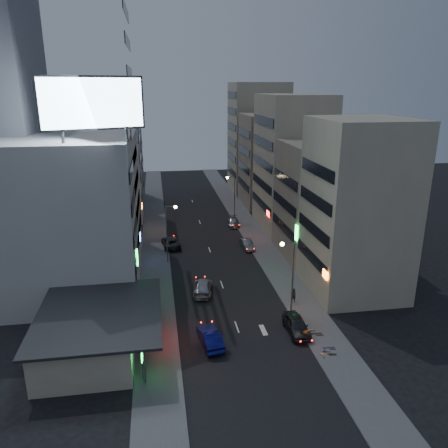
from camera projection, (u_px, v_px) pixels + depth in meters
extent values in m
plane|color=black|center=(245.00, 349.00, 40.33)|extent=(180.00, 180.00, 0.00)
cube|color=#4C4C4F|center=(155.00, 243.00, 67.35)|extent=(4.00, 120.00, 0.12)
cube|color=#4C4C4F|center=(256.00, 238.00, 69.75)|extent=(4.00, 120.00, 0.12)
cube|color=#B4A98D|center=(90.00, 334.00, 39.57)|extent=(8.00, 12.00, 3.60)
cube|color=black|center=(99.00, 314.00, 39.13)|extent=(11.00, 13.00, 0.25)
cube|color=black|center=(146.00, 317.00, 39.94)|extent=(0.12, 4.00, 0.90)
cube|color=#FF1E14|center=(147.00, 316.00, 39.96)|extent=(0.04, 3.70, 0.70)
cube|color=#B5B5B0|center=(79.00, 207.00, 53.89)|extent=(14.00, 24.00, 18.00)
cube|color=#B4A98D|center=(357.00, 208.00, 49.43)|extent=(10.00, 11.00, 20.00)
cube|color=gray|center=(323.00, 200.00, 60.93)|extent=(11.00, 12.00, 16.00)
cube|color=#B4A98D|center=(292.00, 163.00, 72.19)|extent=(10.00, 14.00, 22.00)
cube|color=#B5B5B0|center=(109.00, 164.00, 77.34)|extent=(11.00, 10.00, 20.00)
cube|color=slate|center=(113.00, 166.00, 90.26)|extent=(12.00, 10.00, 15.00)
cube|color=gray|center=(271.00, 161.00, 86.99)|extent=(11.00, 12.00, 18.00)
cube|color=#B4A98D|center=(258.00, 138.00, 99.33)|extent=(12.00, 12.00, 24.00)
cylinder|color=#595B60|center=(63.00, 135.00, 41.67)|extent=(0.30, 0.30, 1.50)
cylinder|color=#595B60|center=(127.00, 134.00, 42.57)|extent=(0.30, 0.30, 1.50)
cube|color=black|center=(92.00, 103.00, 41.23)|extent=(9.52, 3.75, 5.00)
cube|color=#B2DBED|center=(93.00, 103.00, 41.04)|extent=(9.04, 3.34, 4.60)
cylinder|color=#595B60|center=(293.00, 277.00, 45.67)|extent=(0.16, 0.16, 8.00)
cylinder|color=#595B60|center=(288.00, 243.00, 44.39)|extent=(1.40, 0.10, 0.10)
sphere|color=#FFD88C|center=(282.00, 244.00, 44.33)|extent=(0.44, 0.44, 0.44)
cylinder|color=#595B60|center=(167.00, 234.00, 58.85)|extent=(0.16, 0.16, 8.00)
cylinder|color=#595B60|center=(171.00, 206.00, 57.77)|extent=(1.40, 0.10, 0.10)
sphere|color=#FFD88C|center=(175.00, 207.00, 57.89)|extent=(0.44, 0.44, 0.44)
cylinder|color=#595B60|center=(235.00, 198.00, 77.67)|extent=(0.16, 0.16, 8.00)
cylinder|color=#595B60|center=(231.00, 177.00, 76.39)|extent=(1.40, 0.10, 0.10)
sphere|color=#FFD88C|center=(227.00, 178.00, 76.33)|extent=(0.44, 0.44, 0.44)
imported|color=#2A2A2F|center=(297.00, 325.00, 42.85)|extent=(1.95, 4.79, 1.63)
imported|color=gray|center=(247.00, 244.00, 65.12)|extent=(1.76, 4.23, 1.36)
imported|color=#232328|center=(171.00, 242.00, 65.83)|extent=(2.98, 5.51, 1.47)
imported|color=gray|center=(233.00, 222.00, 75.83)|extent=(2.31, 4.74, 1.33)
imported|color=navy|center=(210.00, 338.00, 40.82)|extent=(2.27, 4.91, 1.56)
imported|color=#A4A6AC|center=(203.00, 287.00, 51.17)|extent=(2.90, 5.39, 1.48)
imported|color=black|center=(293.00, 295.00, 48.76)|extent=(0.61, 0.41, 1.65)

